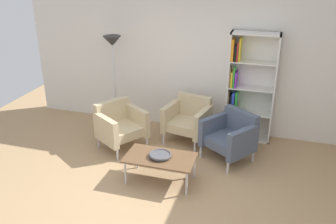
{
  "coord_description": "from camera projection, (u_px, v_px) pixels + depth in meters",
  "views": [
    {
      "loc": [
        1.41,
        -3.86,
        3.08
      ],
      "look_at": [
        -0.01,
        0.84,
        0.95
      ],
      "focal_mm": 39.41,
      "sensor_mm": 36.0,
      "label": 1
    }
  ],
  "objects": [
    {
      "name": "ground_plane",
      "position": [
        151.0,
        200.0,
        4.99
      ],
      "size": [
        8.32,
        8.32,
        0.0
      ],
      "primitive_type": "plane",
      "color": "tan"
    },
    {
      "name": "plaster_back_panel",
      "position": [
        194.0,
        52.0,
        6.58
      ],
      "size": [
        6.4,
        0.12,
        2.9
      ],
      "primitive_type": "cube",
      "color": "silver",
      "rests_on": "ground_plane"
    },
    {
      "name": "bookshelf_tall",
      "position": [
        246.0,
        89.0,
        6.35
      ],
      "size": [
        0.8,
        0.3,
        1.9
      ],
      "color": "silver",
      "rests_on": "ground_plane"
    },
    {
      "name": "coffee_table_low",
      "position": [
        160.0,
        159.0,
        5.27
      ],
      "size": [
        1.0,
        0.56,
        0.4
      ],
      "color": "brown",
      "rests_on": "ground_plane"
    },
    {
      "name": "decorative_bowl",
      "position": [
        160.0,
        155.0,
        5.24
      ],
      "size": [
        0.32,
        0.32,
        0.05
      ],
      "color": "#4C4C51",
      "rests_on": "coffee_table_low"
    },
    {
      "name": "armchair_by_bookshelf",
      "position": [
        120.0,
        125.0,
        6.21
      ],
      "size": [
        0.92,
        0.94,
        0.78
      ],
      "rotation": [
        0.0,
        0.0,
        1.0
      ],
      "color": "#C6B289",
      "rests_on": "ground_plane"
    },
    {
      "name": "armchair_near_window",
      "position": [
        231.0,
        135.0,
        5.84
      ],
      "size": [
        0.95,
        0.93,
        0.78
      ],
      "rotation": [
        0.0,
        0.0,
        -0.61
      ],
      "color": "#4C566B",
      "rests_on": "ground_plane"
    },
    {
      "name": "armchair_corner_red",
      "position": [
        188.0,
        119.0,
        6.43
      ],
      "size": [
        0.83,
        0.79,
        0.78
      ],
      "rotation": [
        0.0,
        0.0,
        -0.21
      ],
      "color": "#C6B289",
      "rests_on": "ground_plane"
    },
    {
      "name": "floor_lamp_torchiere",
      "position": [
        113.0,
        52.0,
        6.55
      ],
      "size": [
        0.32,
        0.32,
        1.74
      ],
      "color": "silver",
      "rests_on": "ground_plane"
    }
  ]
}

